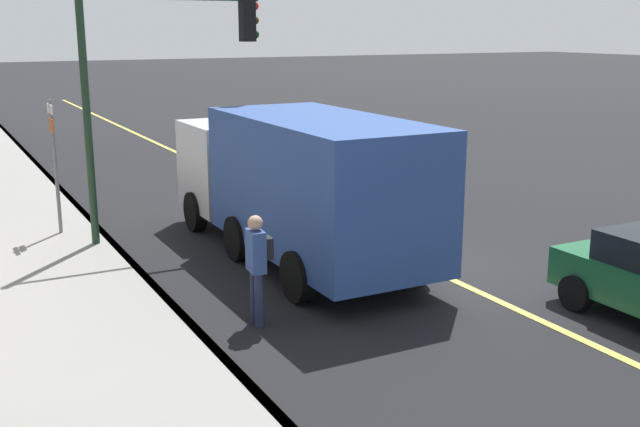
# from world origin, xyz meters

# --- Properties ---
(ground) EXTENTS (200.00, 200.00, 0.00)m
(ground) POSITION_xyz_m (0.00, 0.00, 0.00)
(ground) COLOR black
(sidewalk_slab) EXTENTS (80.00, 3.95, 0.15)m
(sidewalk_slab) POSITION_xyz_m (0.00, 6.99, 0.07)
(sidewalk_slab) COLOR gray
(sidewalk_slab) RESTS_ON ground
(curb_edge) EXTENTS (80.00, 0.16, 0.15)m
(curb_edge) POSITION_xyz_m (0.00, 5.09, 0.07)
(curb_edge) COLOR slate
(curb_edge) RESTS_ON ground
(lane_stripe_center) EXTENTS (80.00, 0.16, 0.01)m
(lane_stripe_center) POSITION_xyz_m (0.00, 0.00, 0.01)
(lane_stripe_center) COLOR #D8CC4C
(lane_stripe_center) RESTS_ON ground
(car_tan) EXTENTS (4.35, 2.09, 1.44)m
(car_tan) POSITION_xyz_m (7.26, -1.77, 0.74)
(car_tan) COLOR tan
(car_tan) RESTS_ON ground
(truck_blue) EXTENTS (7.79, 2.62, 2.94)m
(truck_blue) POSITION_xyz_m (1.96, 1.87, 1.60)
(truck_blue) COLOR silver
(truck_blue) RESTS_ON ground
(pedestrian_with_backpack) EXTENTS (0.44, 0.39, 1.77)m
(pedestrian_with_backpack) POSITION_xyz_m (-0.99, 4.03, 1.04)
(pedestrian_with_backpack) COLOR #262D4C
(pedestrian_with_backpack) RESTS_ON ground
(traffic_light_mast) EXTENTS (0.28, 3.89, 5.45)m
(traffic_light_mast) POSITION_xyz_m (4.39, 3.92, 3.75)
(traffic_light_mast) COLOR #1E3823
(traffic_light_mast) RESTS_ON ground
(street_sign_post) EXTENTS (0.60, 0.08, 3.07)m
(street_sign_post) POSITION_xyz_m (5.64, 5.92, 1.80)
(street_sign_post) COLOR slate
(street_sign_post) RESTS_ON ground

